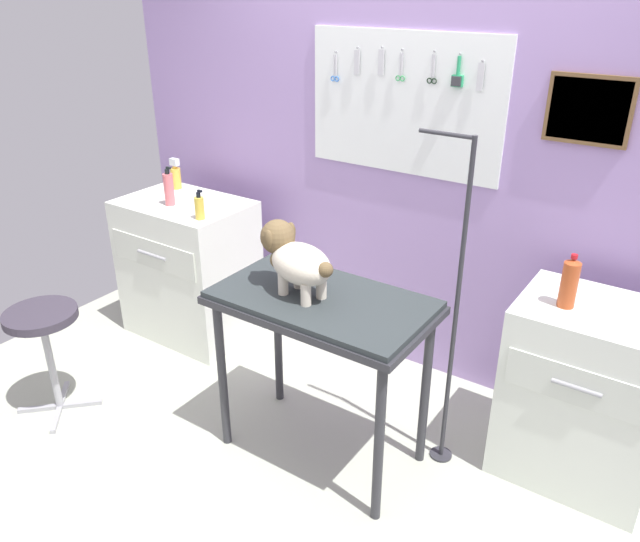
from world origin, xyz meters
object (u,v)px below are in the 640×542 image
object	(u,v)px
grooming_arm	(453,325)
counter_left	(189,268)
cabinet_right	(584,394)
grooming_table	(322,316)
spray_bottle_tall	(176,176)
stool	(43,329)
soda_bottle	(569,283)
dog	(294,258)

from	to	relation	value
grooming_arm	counter_left	size ratio (longest dim) A/B	1.77
cabinet_right	grooming_table	bearing A→B (deg)	-151.77
grooming_arm	cabinet_right	bearing A→B (deg)	25.92
grooming_arm	spray_bottle_tall	xyz separation A→B (m)	(-2.14, 0.38, 0.24)
cabinet_right	stool	bearing A→B (deg)	-155.63
spray_bottle_tall	grooming_arm	bearing A→B (deg)	-10.08
grooming_table	stool	world-z (taller)	grooming_table
cabinet_right	grooming_arm	bearing A→B (deg)	-154.08
soda_bottle	counter_left	bearing A→B (deg)	-179.81
grooming_table	grooming_arm	distance (m)	0.60
counter_left	spray_bottle_tall	distance (m)	0.61
grooming_table	spray_bottle_tall	bearing A→B (deg)	157.19
dog	soda_bottle	world-z (taller)	dog
grooming_table	stool	size ratio (longest dim) A/B	1.62
grooming_table	grooming_arm	size ratio (longest dim) A/B	0.62
grooming_arm	counter_left	world-z (taller)	grooming_arm
grooming_table	spray_bottle_tall	xyz separation A→B (m)	(-1.62, 0.68, 0.22)
grooming_arm	soda_bottle	distance (m)	0.53
counter_left	stool	distance (m)	1.05
dog	soda_bottle	bearing A→B (deg)	27.58
cabinet_right	stool	distance (m)	2.72
dog	cabinet_right	world-z (taller)	dog
grooming_table	soda_bottle	bearing A→B (deg)	29.03
spray_bottle_tall	grooming_table	bearing A→B (deg)	-22.81
dog	counter_left	world-z (taller)	dog
spray_bottle_tall	cabinet_right	bearing A→B (deg)	-2.27
counter_left	stool	world-z (taller)	counter_left
spray_bottle_tall	stool	bearing A→B (deg)	-79.66
grooming_table	spray_bottle_tall	world-z (taller)	spray_bottle_tall
stool	spray_bottle_tall	distance (m)	1.34
cabinet_right	stool	size ratio (longest dim) A/B	1.44
soda_bottle	stool	bearing A→B (deg)	-155.53
dog	spray_bottle_tall	size ratio (longest dim) A/B	2.19
dog	spray_bottle_tall	distance (m)	1.66
dog	spray_bottle_tall	world-z (taller)	dog
grooming_arm	soda_bottle	bearing A→B (deg)	26.96
grooming_arm	cabinet_right	xyz separation A→B (m)	(0.56, 0.27, -0.31)
stool	grooming_table	bearing A→B (deg)	21.24
dog	grooming_arm	bearing A→B (deg)	27.99
counter_left	soda_bottle	bearing A→B (deg)	0.19
grooming_table	grooming_arm	world-z (taller)	grooming_arm
grooming_table	counter_left	world-z (taller)	counter_left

